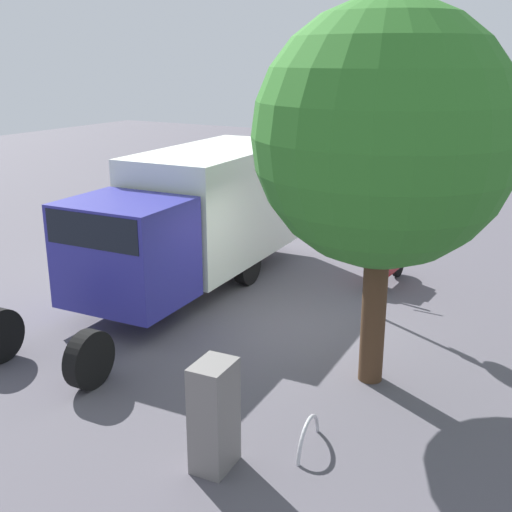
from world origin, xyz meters
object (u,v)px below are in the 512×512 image
at_px(motorcycle, 390,261).
at_px(bike_rack_hoop, 308,447).
at_px(stop_sign, 384,222).
at_px(utility_cabinet, 214,416).
at_px(street_tree, 384,138).
at_px(box_truck_near, 195,214).

bearing_deg(motorcycle, bike_rack_hoop, 11.54).
height_order(stop_sign, utility_cabinet, stop_sign).
bearing_deg(utility_cabinet, bike_rack_hoop, 138.06).
bearing_deg(stop_sign, utility_cabinet, -1.26).
relative_size(motorcycle, bike_rack_hoop, 2.13).
relative_size(utility_cabinet, bike_rack_hoop, 1.62).
relative_size(motorcycle, utility_cabinet, 1.31).
bearing_deg(bike_rack_hoop, stop_sign, -171.31).
height_order(motorcycle, utility_cabinet, utility_cabinet).
bearing_deg(utility_cabinet, street_tree, 164.26).
bearing_deg(stop_sign, bike_rack_hoop, 8.69).
xyz_separation_m(box_truck_near, utility_cabinet, (5.21, 3.94, -0.91)).
relative_size(motorcycle, stop_sign, 0.64).
bearing_deg(stop_sign, street_tree, 16.79).
bearing_deg(stop_sign, motorcycle, -166.64).
xyz_separation_m(motorcycle, stop_sign, (1.90, 0.45, 1.35)).
bearing_deg(bike_rack_hoop, box_truck_near, -132.12).
bearing_deg(utility_cabinet, motorcycle, -177.44).
relative_size(stop_sign, bike_rack_hoop, 3.32).
relative_size(street_tree, utility_cabinet, 4.04).
bearing_deg(street_tree, stop_sign, -163.21).
xyz_separation_m(box_truck_near, street_tree, (2.17, 4.80, 2.12)).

